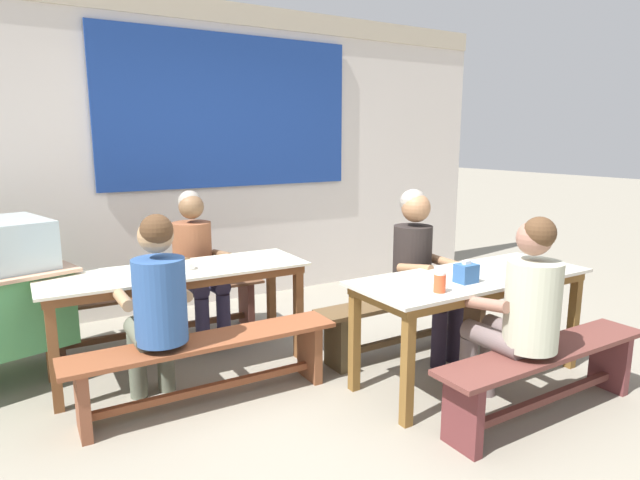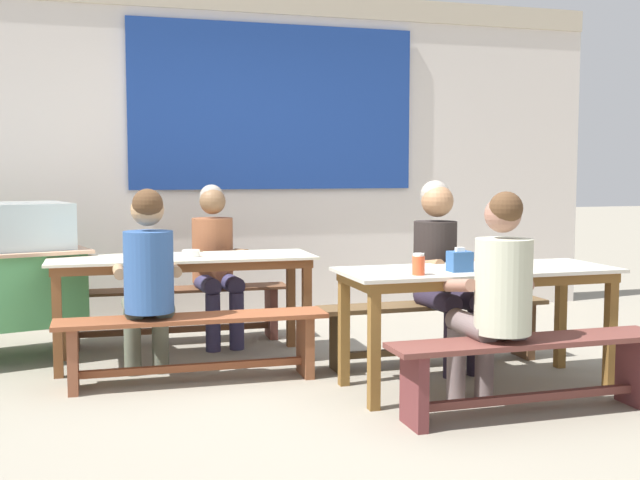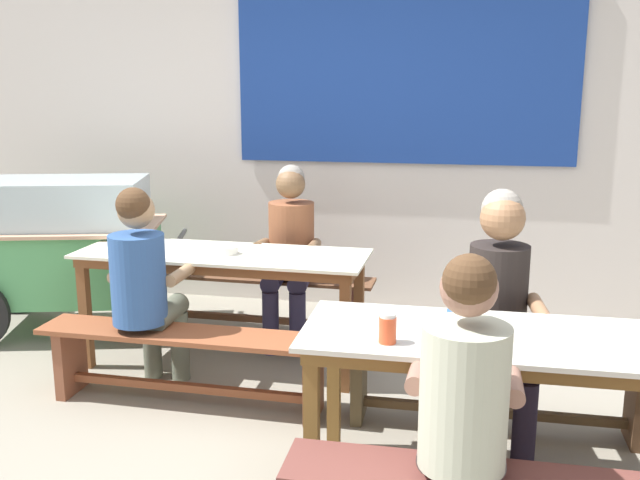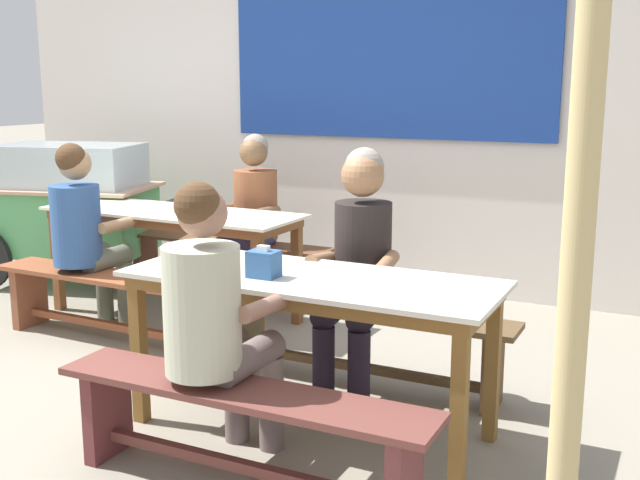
# 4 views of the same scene
# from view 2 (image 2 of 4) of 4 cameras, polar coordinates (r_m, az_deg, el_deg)

# --- Properties ---
(ground_plane) EXTENTS (40.00, 40.00, 0.00)m
(ground_plane) POSITION_cam_2_polar(r_m,az_deg,el_deg) (4.92, 1.14, -10.65)
(ground_plane) COLOR gray
(backdrop_wall) EXTENTS (6.63, 0.23, 2.90)m
(backdrop_wall) POSITION_cam_2_polar(r_m,az_deg,el_deg) (7.09, -4.84, 6.60)
(backdrop_wall) COLOR silver
(backdrop_wall) RESTS_ON ground_plane
(dining_table_far) EXTENTS (1.83, 0.64, 0.74)m
(dining_table_far) POSITION_cam_2_polar(r_m,az_deg,el_deg) (5.56, -9.87, -1.97)
(dining_table_far) COLOR beige
(dining_table_far) RESTS_ON ground_plane
(dining_table_near) EXTENTS (1.70, 0.65, 0.74)m
(dining_table_near) POSITION_cam_2_polar(r_m,az_deg,el_deg) (4.92, 11.29, -2.91)
(dining_table_near) COLOR beige
(dining_table_near) RESTS_ON ground_plane
(bench_far_back) EXTENTS (1.75, 0.32, 0.43)m
(bench_far_back) POSITION_cam_2_polar(r_m,az_deg,el_deg) (6.21, -10.36, -4.78)
(bench_far_back) COLOR brown
(bench_far_back) RESTS_ON ground_plane
(bench_far_front) EXTENTS (1.69, 0.34, 0.43)m
(bench_far_front) POSITION_cam_2_polar(r_m,az_deg,el_deg) (5.03, -9.13, -6.94)
(bench_far_front) COLOR brown
(bench_far_front) RESTS_ON ground_plane
(bench_near_back) EXTENTS (1.63, 0.27, 0.43)m
(bench_near_back) POSITION_cam_2_polar(r_m,az_deg,el_deg) (5.51, 8.27, -5.87)
(bench_near_back) COLOR brown
(bench_near_back) RESTS_ON ground_plane
(bench_near_front) EXTENTS (1.59, 0.29, 0.43)m
(bench_near_front) POSITION_cam_2_polar(r_m,az_deg,el_deg) (4.47, 14.87, -8.57)
(bench_near_front) COLOR brown
(bench_near_front) RESTS_ON ground_plane
(person_near_front) EXTENTS (0.42, 0.57, 1.22)m
(person_near_front) POSITION_cam_2_polar(r_m,az_deg,el_deg) (4.38, 12.59, -3.64)
(person_near_front) COLOR #6C5C5B
(person_near_front) RESTS_ON ground_plane
(person_center_facing) EXTENTS (0.45, 0.58, 1.22)m
(person_center_facing) POSITION_cam_2_polar(r_m,az_deg,el_deg) (6.12, -7.60, -1.05)
(person_center_facing) COLOR #343052
(person_center_facing) RESTS_ON ground_plane
(person_right_near_table) EXTENTS (0.44, 0.57, 1.26)m
(person_right_near_table) POSITION_cam_2_polar(r_m,az_deg,el_deg) (5.38, 8.73, -1.59)
(person_right_near_table) COLOR #231C2C
(person_right_near_table) RESTS_ON ground_plane
(person_left_back_turned) EXTENTS (0.41, 0.52, 1.22)m
(person_left_back_turned) POSITION_cam_2_polar(r_m,az_deg,el_deg) (5.01, -12.32, -2.45)
(person_left_back_turned) COLOR #606654
(person_left_back_turned) RESTS_ON ground_plane
(tissue_box) EXTENTS (0.13, 0.10, 0.14)m
(tissue_box) POSITION_cam_2_polar(r_m,az_deg,el_deg) (4.72, 10.06, -1.51)
(tissue_box) COLOR #2B548E
(tissue_box) RESTS_ON dining_table_near
(condiment_jar) EXTENTS (0.07, 0.07, 0.12)m
(condiment_jar) POSITION_cam_2_polar(r_m,az_deg,el_deg) (4.53, 7.13, -1.76)
(condiment_jar) COLOR #DC4E2A
(condiment_jar) RESTS_ON dining_table_near
(soup_bowl) EXTENTS (0.12, 0.12, 0.05)m
(soup_bowl) POSITION_cam_2_polar(r_m,az_deg,el_deg) (5.52, -9.31, -0.95)
(soup_bowl) COLOR silver
(soup_bowl) RESTS_ON dining_table_far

